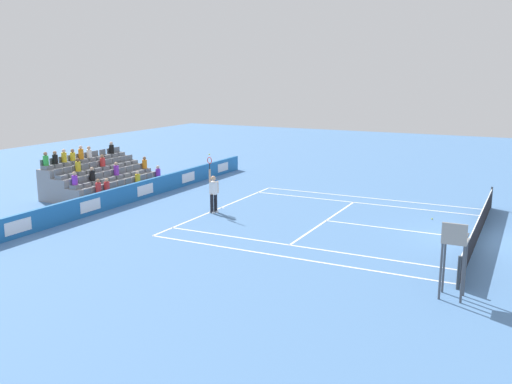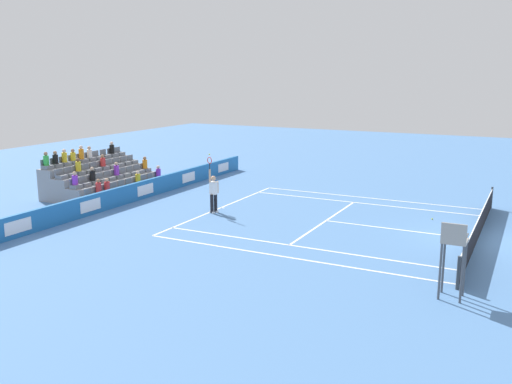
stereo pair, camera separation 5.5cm
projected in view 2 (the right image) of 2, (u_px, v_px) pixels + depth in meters
The scene contains 15 objects.
ground_plane at pixel (478, 239), 22.25m from camera, with size 80.00×80.00×0.00m, color #4C7AB2.
line_baseline at pixel (221, 208), 27.53m from camera, with size 10.97×0.10×0.01m, color white.
line_service at pixel (326, 221), 25.09m from camera, with size 8.23×0.10×0.01m, color white.
line_centre_service at pixel (397, 229), 23.67m from camera, with size 0.10×6.40×0.01m, color white.
line_singles_sideline_left at pixel (300, 247), 21.30m from camera, with size 0.10×11.89×0.01m, color white.
line_singles_sideline_right at pixel (362, 203), 28.48m from camera, with size 0.10×11.89×0.01m, color white.
line_doubles_sideline_left at pixel (286, 257), 20.11m from camera, with size 0.10×11.89×0.01m, color white.
line_doubles_sideline_right at pixel (370, 198), 29.67m from camera, with size 0.10×11.89×0.01m, color white.
line_centre_mark at pixel (223, 208), 27.49m from camera, with size 0.10×0.20×0.01m, color white.
sponsor_barrier at pixel (144, 189), 29.54m from camera, with size 20.41×0.22×0.95m.
tennis_net at pixel (479, 228), 22.15m from camera, with size 11.97×0.10×1.07m.
tennis_player at pixel (213, 192), 26.35m from camera, with size 0.51×0.42×2.85m.
umpire_chair at pixel (454, 249), 16.08m from camera, with size 0.70×0.70×2.34m.
stadium_stand at pixel (101, 181), 30.79m from camera, with size 6.20×3.80×2.63m.
loose_tennis_ball at pixel (432, 219), 25.27m from camera, with size 0.07×0.07×0.07m, color #D1E533.
Camera 2 is at (23.06, 1.82, 6.47)m, focal length 39.12 mm.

